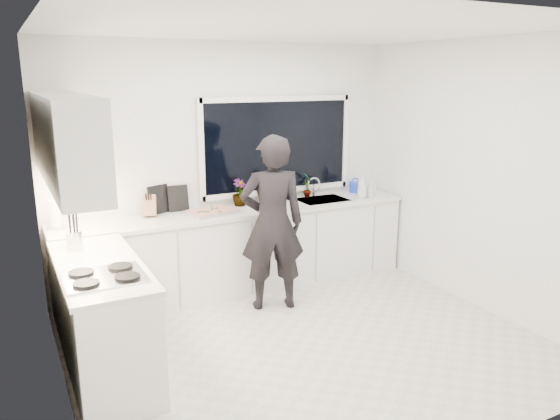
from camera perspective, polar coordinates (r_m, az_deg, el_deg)
floor at (r=5.06m, az=2.71°, el=-13.79°), size 4.00×3.50×0.02m
wall_back at (r=6.14m, az=-5.42°, el=4.59°), size 4.00×0.02×2.70m
wall_left at (r=4.00m, az=-22.86°, el=-1.56°), size 0.02×3.50×2.70m
wall_right at (r=5.85m, az=20.20°, el=3.31°), size 0.02×3.50×2.70m
ceiling at (r=4.49m, az=3.12°, el=18.62°), size 4.00×3.50×0.02m
window at (r=6.33m, az=-0.27°, el=6.75°), size 1.80×0.02×1.00m
base_cabinets_back at (r=6.08m, az=-4.12°, el=-4.32°), size 3.92×0.58×0.88m
base_cabinets_left at (r=4.66m, az=-17.96°, el=-10.88°), size 0.58×1.60×0.88m
countertop_back at (r=5.94m, az=-4.16°, el=-0.14°), size 3.94×0.62×0.04m
countertop_left at (r=4.49m, az=-18.40°, el=-5.53°), size 0.62×1.60×0.04m
upper_cabinets at (r=4.61m, az=-21.51°, el=6.86°), size 0.34×2.10×0.70m
sink at (r=6.43m, az=4.42°, el=0.67°), size 0.58×0.42×0.14m
faucet at (r=6.57m, az=3.53°, el=2.39°), size 0.03×0.03×0.22m
stovetop at (r=4.15m, az=-17.91°, el=-6.59°), size 0.56×0.48×0.03m
person at (r=5.48m, az=-0.82°, el=-1.40°), size 0.75×0.60×1.79m
pizza_tray at (r=5.80m, az=-7.17°, el=-0.22°), size 0.56×0.46×0.03m
pizza at (r=5.79m, az=-7.18°, el=-0.06°), size 0.51×0.41×0.01m
watering_can at (r=6.85m, az=7.84°, el=2.39°), size 0.14×0.14×0.13m
paper_towel_roll at (r=5.58m, az=-22.37°, el=-0.52°), size 0.12×0.12×0.26m
knife_block at (r=5.76m, az=-13.46°, el=0.39°), size 0.16×0.14×0.22m
utensil_crock at (r=4.88m, az=-20.68°, el=-2.96°), size 0.17×0.17×0.16m
picture_frame_large at (r=5.93m, az=-10.60°, el=1.22°), size 0.22×0.03×0.28m
picture_frame_small at (r=5.88m, az=-12.52°, el=1.11°), size 0.24×0.11×0.30m
herb_plants at (r=6.24m, az=-0.96°, el=2.27°), size 1.04×0.39×0.33m
soap_bottles at (r=6.54m, az=8.83°, el=2.43°), size 0.25×0.14×0.30m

